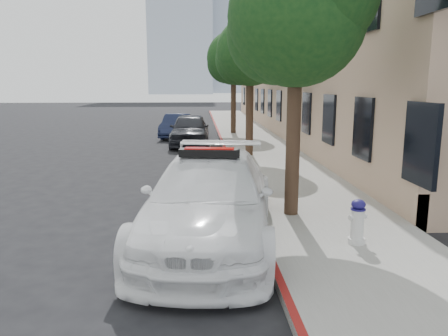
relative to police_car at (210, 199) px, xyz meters
name	(u,v)px	position (x,y,z in m)	size (l,w,h in m)	color
ground	(165,198)	(-1.10, 3.21, -0.82)	(120.00, 120.00, 0.00)	black
sidewalk	(254,143)	(2.50, 13.21, -0.75)	(3.20, 50.00, 0.15)	gray
curb_strip	(223,143)	(0.96, 13.21, -0.75)	(0.12, 50.00, 0.15)	maroon
building	(339,48)	(8.10, 18.21, 4.18)	(8.00, 36.00, 10.00)	tan
tower_right	(223,23)	(7.90, 138.21, 21.18)	(14.00, 14.00, 44.00)	#9EA8B7
tree_near	(298,16)	(1.83, 1.19, 3.45)	(2.92, 2.82, 5.62)	black
tree_mid	(251,51)	(1.83, 9.19, 3.34)	(2.77, 2.64, 5.43)	black
tree_far	(234,57)	(1.83, 17.19, 3.56)	(3.10, 3.00, 5.81)	black
police_car	(210,199)	(0.00, 0.00, 0.00)	(3.00, 5.90, 1.79)	white
parked_car_mid	(190,130)	(-0.62, 13.16, -0.06)	(1.81, 4.49, 1.53)	#202229
parked_car_far	(177,126)	(-1.39, 16.40, -0.18)	(1.36, 3.91, 1.29)	#161C37
fire_hydrant	(357,222)	(2.59, -0.64, -0.28)	(0.34, 0.31, 0.80)	silver
traffic_cone	(258,184)	(1.25, 2.46, -0.29)	(0.49, 0.49, 0.77)	black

